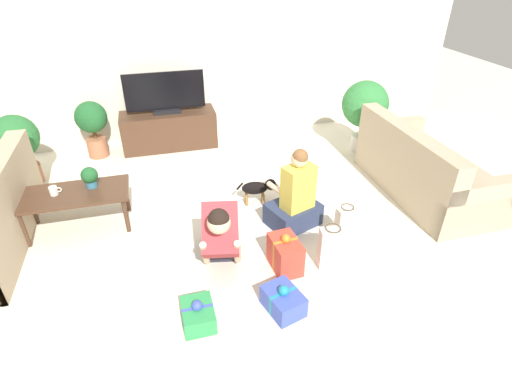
{
  "coord_description": "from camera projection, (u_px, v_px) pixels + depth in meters",
  "views": [
    {
      "loc": [
        -0.6,
        -3.3,
        2.57
      ],
      "look_at": [
        0.29,
        0.02,
        0.45
      ],
      "focal_mm": 28.0,
      "sensor_mm": 36.0,
      "label": 1
    }
  ],
  "objects": [
    {
      "name": "gift_box_a",
      "position": [
        283.0,
        301.0,
        3.27
      ],
      "size": [
        0.34,
        0.4,
        0.26
      ],
      "rotation": [
        0.0,
        0.0,
        0.28
      ],
      "color": "#3D51BC",
      "rests_on": "ground_plane"
    },
    {
      "name": "tv",
      "position": [
        165.0,
        95.0,
        5.59
      ],
      "size": [
        1.11,
        0.2,
        0.58
      ],
      "color": "black",
      "rests_on": "tv_console"
    },
    {
      "name": "tv_console",
      "position": [
        169.0,
        130.0,
        5.87
      ],
      "size": [
        1.35,
        0.48,
        0.53
      ],
      "color": "#472D1E",
      "rests_on": "ground_plane"
    },
    {
      "name": "mug",
      "position": [
        54.0,
        191.0,
        4.01
      ],
      "size": [
        0.12,
        0.08,
        0.09
      ],
      "color": "silver",
      "rests_on": "coffee_table"
    },
    {
      "name": "person_sitting",
      "position": [
        295.0,
        199.0,
        4.17
      ],
      "size": [
        0.62,
        0.59,
        0.91
      ],
      "rotation": [
        0.0,
        0.0,
        3.48
      ],
      "color": "#283351",
      "rests_on": "ground_plane"
    },
    {
      "name": "tabletop_plant",
      "position": [
        90.0,
        176.0,
        4.1
      ],
      "size": [
        0.17,
        0.17,
        0.22
      ],
      "color": "#336B84",
      "rests_on": "coffee_table"
    },
    {
      "name": "sofa_right",
      "position": [
        423.0,
        170.0,
        4.74
      ],
      "size": [
        0.9,
        1.84,
        0.84
      ],
      "rotation": [
        0.0,
        0.0,
        1.57
      ],
      "color": "tan",
      "rests_on": "ground_plane"
    },
    {
      "name": "gift_bag_a",
      "position": [
        345.0,
        226.0,
        3.94
      ],
      "size": [
        0.2,
        0.14,
        0.45
      ],
      "rotation": [
        0.0,
        0.0,
        0.09
      ],
      "color": "white",
      "rests_on": "ground_plane"
    },
    {
      "name": "potted_plant_corner_left",
      "position": [
        17.0,
        143.0,
        4.8
      ],
      "size": [
        0.54,
        0.54,
        0.89
      ],
      "color": "#A36042",
      "rests_on": "ground_plane"
    },
    {
      "name": "person_kneeling",
      "position": [
        221.0,
        232.0,
        3.66
      ],
      "size": [
        0.46,
        0.79,
        0.77
      ],
      "rotation": [
        0.0,
        0.0,
        -0.2
      ],
      "color": "#23232D",
      "rests_on": "ground_plane"
    },
    {
      "name": "ground_plane",
      "position": [
        230.0,
        233.0,
        4.19
      ],
      "size": [
        16.0,
        16.0,
        0.0
      ],
      "primitive_type": "plane",
      "color": "beige"
    },
    {
      "name": "dog",
      "position": [
        259.0,
        188.0,
        4.58
      ],
      "size": [
        0.47,
        0.19,
        0.31
      ],
      "rotation": [
        0.0,
        0.0,
        1.39
      ],
      "color": "black",
      "rests_on": "ground_plane"
    },
    {
      "name": "potted_plant_back_left",
      "position": [
        92.0,
        124.0,
        5.49
      ],
      "size": [
        0.43,
        0.43,
        0.8
      ],
      "color": "#A36042",
      "rests_on": "ground_plane"
    },
    {
      "name": "gift_box_b",
      "position": [
        198.0,
        314.0,
        3.16
      ],
      "size": [
        0.25,
        0.32,
        0.23
      ],
      "rotation": [
        0.0,
        0.0,
        0.01
      ],
      "color": "#2D934C",
      "rests_on": "ground_plane"
    },
    {
      "name": "gift_box_c",
      "position": [
        285.0,
        254.0,
        3.66
      ],
      "size": [
        0.26,
        0.37,
        0.38
      ],
      "rotation": [
        0.0,
        0.0,
        0.08
      ],
      "color": "red",
      "rests_on": "ground_plane"
    },
    {
      "name": "wall_back",
      "position": [
        189.0,
        51.0,
        5.67
      ],
      "size": [
        8.4,
        0.06,
        2.6
      ],
      "color": "beige",
      "rests_on": "ground_plane"
    },
    {
      "name": "gift_bag_b",
      "position": [
        331.0,
        248.0,
        3.66
      ],
      "size": [
        0.24,
        0.16,
        0.44
      ],
      "rotation": [
        0.0,
        0.0,
        -0.12
      ],
      "color": "white",
      "rests_on": "ground_plane"
    },
    {
      "name": "coffee_table",
      "position": [
        74.0,
        197.0,
        4.08
      ],
      "size": [
        1.08,
        0.53,
        0.43
      ],
      "color": "#472D1E",
      "rests_on": "ground_plane"
    },
    {
      "name": "potted_plant_corner_right",
      "position": [
        365.0,
        106.0,
        5.56
      ],
      "size": [
        0.64,
        0.64,
        1.02
      ],
      "color": "beige",
      "rests_on": "ground_plane"
    }
  ]
}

